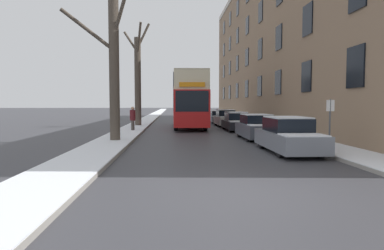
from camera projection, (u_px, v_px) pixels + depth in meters
name	position (u px, v px, depth m)	size (l,w,h in m)	color
ground_plane	(254.00, 191.00, 7.94)	(320.00, 320.00, 0.00)	#38383D
sidewalk_left	(155.00, 115.00, 60.46)	(2.04, 130.00, 0.16)	gray
sidewalk_right	(211.00, 115.00, 61.03)	(2.04, 130.00, 0.16)	gray
terrace_facade_right	(299.00, 40.00, 33.52)	(9.10, 49.10, 16.47)	#8C7056
bare_tree_left_0	(113.00, 60.00, 17.50)	(3.23, 2.25, 9.33)	#4C4238
bare_tree_left_1	(138.00, 78.00, 29.87)	(2.46, 2.54, 9.03)	#4C4238
double_decker_bus	(189.00, 98.00, 28.92)	(2.61, 10.39, 4.51)	red
parked_car_0	(288.00, 136.00, 14.29)	(1.77, 4.58, 1.49)	slate
parked_car_1	(257.00, 127.00, 19.62)	(1.75, 4.23, 1.44)	#474C56
parked_car_2	(236.00, 122.00, 25.90)	(1.69, 4.38, 1.42)	black
parked_car_3	(226.00, 118.00, 31.08)	(1.71, 4.29, 1.51)	silver
parked_car_4	(218.00, 117.00, 36.43)	(1.69, 4.51, 1.31)	#474C56
pedestrian_left_sidewalk	(133.00, 118.00, 24.32)	(0.40, 0.40, 1.83)	#4C4742
street_sign_post	(330.00, 123.00, 13.42)	(0.32, 0.07, 2.21)	#4C4F54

